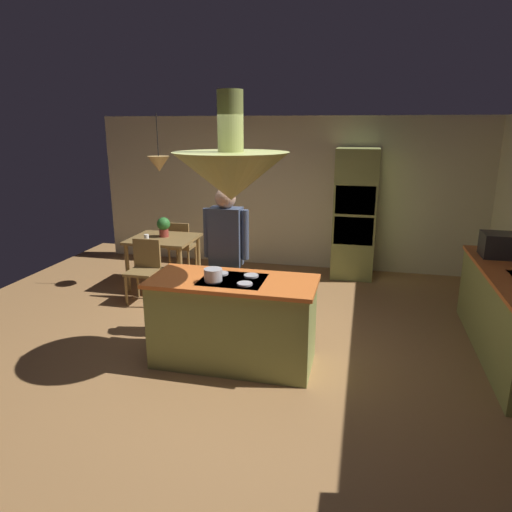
{
  "coord_description": "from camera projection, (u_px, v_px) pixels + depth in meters",
  "views": [
    {
      "loc": [
        1.24,
        -4.45,
        2.41
      ],
      "look_at": [
        0.1,
        0.4,
        1.0
      ],
      "focal_mm": 32.68,
      "sensor_mm": 36.0,
      "label": 1
    }
  ],
  "objects": [
    {
      "name": "chair_facing_island",
      "position": [
        144.0,
        266.0,
        6.5
      ],
      "size": [
        0.4,
        0.4,
        0.87
      ],
      "color": "olive",
      "rests_on": "ground"
    },
    {
      "name": "person_at_island",
      "position": [
        226.0,
        252.0,
        5.3
      ],
      "size": [
        0.53,
        0.23,
        1.74
      ],
      "color": "tan",
      "rests_on": "ground"
    },
    {
      "name": "pendant_light_over_table",
      "position": [
        159.0,
        164.0,
        6.75
      ],
      "size": [
        0.32,
        0.32,
        0.82
      ],
      "color": "#E0B266"
    },
    {
      "name": "oven_tower",
      "position": [
        355.0,
        214.0,
        7.43
      ],
      "size": [
        0.66,
        0.62,
        2.06
      ],
      "color": "#8C934C",
      "rests_on": "ground"
    },
    {
      "name": "dining_table",
      "position": [
        163.0,
        245.0,
        7.08
      ],
      "size": [
        0.96,
        0.88,
        0.76
      ],
      "color": "olive",
      "rests_on": "ground"
    },
    {
      "name": "ground",
      "position": [
        239.0,
        353.0,
        5.1
      ],
      "size": [
        8.16,
        8.16,
        0.0
      ],
      "primitive_type": "plane",
      "color": "#9E7042"
    },
    {
      "name": "chair_by_back_wall",
      "position": [
        180.0,
        244.0,
        7.73
      ],
      "size": [
        0.4,
        0.4,
        0.87
      ],
      "rotation": [
        0.0,
        0.0,
        3.14
      ],
      "color": "olive",
      "rests_on": "ground"
    },
    {
      "name": "range_hood",
      "position": [
        231.0,
        173.0,
        4.38
      ],
      "size": [
        1.1,
        1.1,
        1.0
      ],
      "color": "#8C934C"
    },
    {
      "name": "wall_back",
      "position": [
        291.0,
        193.0,
        7.98
      ],
      "size": [
        6.8,
        0.1,
        2.55
      ],
      "primitive_type": "cube",
      "color": "beige",
      "rests_on": "ground"
    },
    {
      "name": "cooking_pot_on_cooktop",
      "position": [
        213.0,
        275.0,
        4.55
      ],
      "size": [
        0.18,
        0.18,
        0.12
      ],
      "primitive_type": "cylinder",
      "color": "#B2B2B7",
      "rests_on": "kitchen_island"
    },
    {
      "name": "potted_plant_on_table",
      "position": [
        164.0,
        226.0,
        7.06
      ],
      "size": [
        0.2,
        0.2,
        0.3
      ],
      "color": "#99382D",
      "rests_on": "dining_table"
    },
    {
      "name": "microwave_on_counter",
      "position": [
        503.0,
        245.0,
        5.42
      ],
      "size": [
        0.46,
        0.36,
        0.28
      ],
      "primitive_type": "cube",
      "color": "#232326",
      "rests_on": "counter_run_right"
    },
    {
      "name": "cup_on_table",
      "position": [
        147.0,
        237.0,
        6.86
      ],
      "size": [
        0.07,
        0.07,
        0.09
      ],
      "primitive_type": "cylinder",
      "color": "white",
      "rests_on": "dining_table"
    },
    {
      "name": "kitchen_island",
      "position": [
        233.0,
        321.0,
        4.79
      ],
      "size": [
        1.69,
        0.76,
        0.93
      ],
      "color": "#8C934C",
      "rests_on": "ground"
    }
  ]
}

